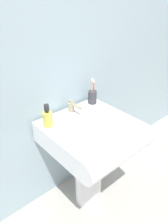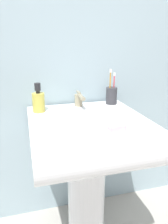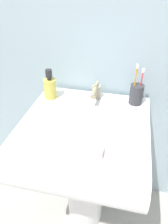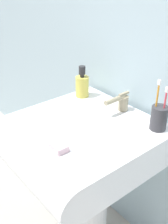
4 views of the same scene
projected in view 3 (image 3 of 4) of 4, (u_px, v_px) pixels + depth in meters
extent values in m
plane|color=#ADA89E|center=(85.00, 214.00, 1.40)|extent=(6.00, 6.00, 0.00)
cylinder|color=white|center=(85.00, 184.00, 1.23)|extent=(0.20, 0.20, 0.60)
cube|color=white|center=(86.00, 133.00, 1.02)|extent=(0.56, 0.52, 0.15)
cylinder|color=white|center=(70.00, 177.00, 0.81)|extent=(0.56, 0.15, 0.15)
cylinder|color=tan|center=(96.00, 92.00, 1.12)|extent=(0.04, 0.04, 0.07)
cylinder|color=tan|center=(94.00, 91.00, 1.05)|extent=(0.02, 0.11, 0.02)
cube|color=tan|center=(97.00, 84.00, 1.09)|extent=(0.01, 0.06, 0.01)
cylinder|color=#38383D|center=(136.00, 94.00, 1.06)|extent=(0.07, 0.07, 0.10)
cylinder|color=orange|center=(135.00, 85.00, 1.03)|extent=(0.01, 0.01, 0.17)
cube|color=white|center=(137.00, 66.00, 0.98)|extent=(0.01, 0.01, 0.02)
cylinder|color=#D83F4C|center=(141.00, 87.00, 1.04)|extent=(0.01, 0.01, 0.15)
cube|color=white|center=(143.00, 70.00, 0.99)|extent=(0.01, 0.01, 0.02)
cylinder|color=gold|center=(50.00, 89.00, 1.11)|extent=(0.06, 0.06, 0.10)
cylinder|color=#262628|center=(49.00, 78.00, 1.08)|extent=(0.02, 0.02, 0.01)
cylinder|color=#262628|center=(49.00, 73.00, 1.06)|extent=(0.03, 0.03, 0.04)
cube|color=silver|center=(94.00, 151.00, 0.80)|extent=(0.07, 0.05, 0.02)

